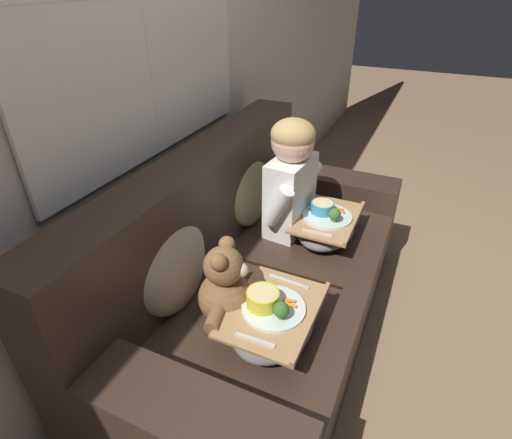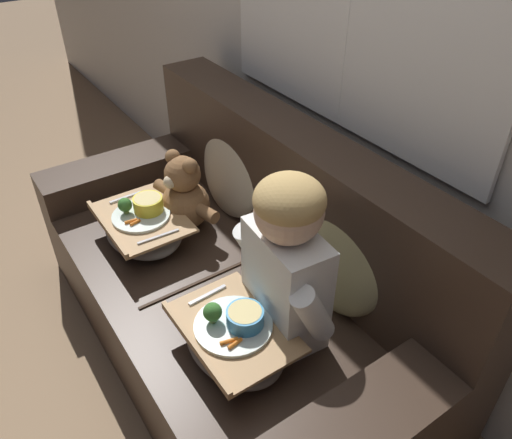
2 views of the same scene
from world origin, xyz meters
name	(u,v)px [view 1 (image 1 of 2)]	position (x,y,z in m)	size (l,w,h in m)	color
ground_plane	(266,330)	(0.00, 0.00, 0.00)	(14.00, 14.00, 0.00)	#8E7051
wall_back_with_window	(139,54)	(0.00, 0.57, 1.31)	(8.00, 0.08, 2.60)	beige
couch	(253,279)	(0.00, 0.07, 0.32)	(1.85, 0.93, 0.92)	#38281E
throw_pillow_behind_child	(248,186)	(0.35, 0.27, 0.62)	(0.43, 0.21, 0.45)	tan
throw_pillow_behind_teddy	(171,260)	(-0.35, 0.27, 0.62)	(0.44, 0.21, 0.46)	#C1B293
child_figure	(291,173)	(0.35, 0.03, 0.75)	(0.43, 0.22, 0.60)	white
teddy_bear	(226,289)	(-0.35, 0.03, 0.56)	(0.38, 0.27, 0.35)	brown
lap_tray_child	(326,225)	(0.35, -0.17, 0.49)	(0.42, 0.29, 0.21)	slate
lap_tray_teddy	(273,319)	(-0.35, -0.17, 0.49)	(0.42, 0.31, 0.21)	slate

